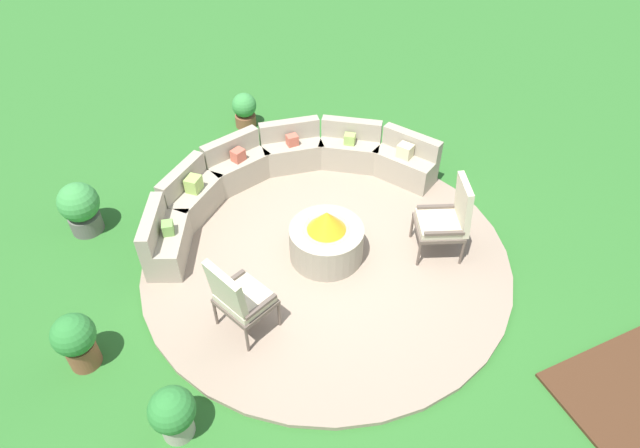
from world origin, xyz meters
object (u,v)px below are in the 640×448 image
object	(u,v)px
lounge_chair_front_right	(448,218)
potted_plant_2	(80,207)
curved_stone_bench	(278,175)
potted_plant_1	(76,340)
lounge_chair_front_left	(238,297)
fire_pit	(326,239)
potted_plant_3	(173,413)
potted_plant_0	(245,109)

from	to	relation	value
lounge_chair_front_right	potted_plant_2	xyz separation A→B (m)	(-4.25, 2.42, -0.21)
curved_stone_bench	potted_plant_1	size ratio (longest dim) A/B	6.02
lounge_chair_front_left	potted_plant_1	size ratio (longest dim) A/B	1.49
potted_plant_1	fire_pit	bearing A→B (deg)	6.56
lounge_chair_front_left	potted_plant_1	distance (m)	1.76
potted_plant_3	potted_plant_0	bearing A→B (deg)	64.58
curved_stone_bench	potted_plant_1	distance (m)	3.56
potted_plant_1	potted_plant_2	world-z (taller)	potted_plant_2
potted_plant_0	potted_plant_2	bearing A→B (deg)	-150.25
curved_stone_bench	potted_plant_0	world-z (taller)	curved_stone_bench
fire_pit	lounge_chair_front_right	bearing A→B (deg)	-20.39
lounge_chair_front_left	lounge_chair_front_right	bearing A→B (deg)	70.05
fire_pit	potted_plant_0	bearing A→B (deg)	88.75
fire_pit	potted_plant_1	distance (m)	3.12
lounge_chair_front_left	lounge_chair_front_right	xyz separation A→B (m)	(2.83, 0.14, -0.00)
curved_stone_bench	fire_pit	bearing A→B (deg)	-87.01
fire_pit	curved_stone_bench	xyz separation A→B (m)	(-0.08, 1.52, -0.00)
lounge_chair_front_left	potted_plant_2	distance (m)	2.94
potted_plant_0	potted_plant_2	distance (m)	3.32
curved_stone_bench	lounge_chair_front_left	bearing A→B (deg)	-120.59
fire_pit	potted_plant_0	world-z (taller)	fire_pit
curved_stone_bench	potted_plant_1	world-z (taller)	curved_stone_bench
potted_plant_1	potted_plant_3	bearing A→B (deg)	-58.54
lounge_chair_front_left	potted_plant_0	distance (m)	4.47
lounge_chair_front_right	potted_plant_3	world-z (taller)	lounge_chair_front_right
lounge_chair_front_left	potted_plant_3	world-z (taller)	lounge_chair_front_left
fire_pit	potted_plant_3	size ratio (longest dim) A/B	1.46
lounge_chair_front_left	potted_plant_2	xyz separation A→B (m)	(-1.43, 2.56, -0.21)
curved_stone_bench	potted_plant_3	xyz separation A→B (m)	(-2.27, -3.10, 0.01)
fire_pit	potted_plant_3	xyz separation A→B (m)	(-2.35, -1.58, 0.01)
potted_plant_2	potted_plant_3	distance (m)	3.49
fire_pit	potted_plant_3	distance (m)	2.83
potted_plant_0	potted_plant_1	world-z (taller)	potted_plant_1
lounge_chair_front_left	potted_plant_3	size ratio (longest dim) A/B	1.68
potted_plant_2	potted_plant_3	xyz separation A→B (m)	(0.45, -3.46, -0.05)
curved_stone_bench	lounge_chair_front_right	world-z (taller)	lounge_chair_front_right
lounge_chair_front_left	potted_plant_1	world-z (taller)	lounge_chair_front_left
fire_pit	potted_plant_0	xyz separation A→B (m)	(0.08, 3.53, -0.02)
lounge_chair_front_right	potted_plant_2	distance (m)	4.90
curved_stone_bench	lounge_chair_front_right	xyz separation A→B (m)	(1.53, -2.06, 0.27)
potted_plant_0	lounge_chair_front_right	bearing A→B (deg)	-71.39
curved_stone_bench	potted_plant_2	world-z (taller)	curved_stone_bench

